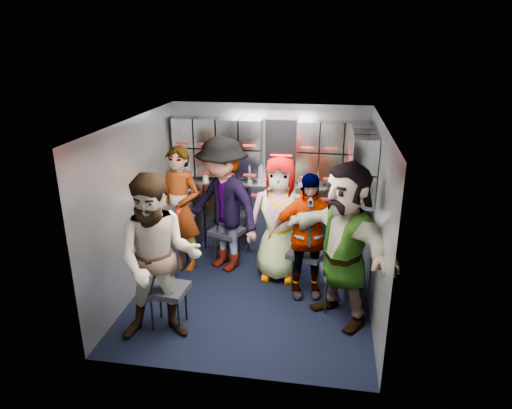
% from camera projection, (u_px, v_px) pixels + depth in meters
% --- Properties ---
extents(floor, '(3.00, 3.00, 0.00)m').
position_uv_depth(floor, '(252.00, 292.00, 5.63)').
color(floor, black).
rests_on(floor, ground).
extents(wall_back, '(2.80, 0.04, 2.10)m').
position_uv_depth(wall_back, '(269.00, 176.00, 6.66)').
color(wall_back, gray).
rests_on(wall_back, ground).
extents(wall_left, '(0.04, 3.00, 2.10)m').
position_uv_depth(wall_left, '(137.00, 206.00, 5.48)').
color(wall_left, gray).
rests_on(wall_left, ground).
extents(wall_right, '(0.04, 3.00, 2.10)m').
position_uv_depth(wall_right, '(376.00, 220.00, 5.06)').
color(wall_right, gray).
rests_on(wall_right, ground).
extents(ceiling, '(2.80, 3.00, 0.02)m').
position_uv_depth(ceiling, '(252.00, 122.00, 4.91)').
color(ceiling, silver).
rests_on(ceiling, wall_back).
extents(cart_bank_back, '(2.68, 0.38, 0.99)m').
position_uv_depth(cart_bank_back, '(267.00, 217.00, 6.66)').
color(cart_bank_back, '#9196A0').
rests_on(cart_bank_back, ground).
extents(cart_bank_left, '(0.38, 0.76, 0.99)m').
position_uv_depth(cart_bank_left, '(173.00, 231.00, 6.16)').
color(cart_bank_left, '#9196A0').
rests_on(cart_bank_left, ground).
extents(counter, '(2.68, 0.42, 0.03)m').
position_uv_depth(counter, '(267.00, 183.00, 6.48)').
color(counter, silver).
rests_on(counter, cart_bank_back).
extents(locker_bank_back, '(2.68, 0.28, 0.82)m').
position_uv_depth(locker_bank_back, '(268.00, 149.00, 6.37)').
color(locker_bank_back, '#9196A0').
rests_on(locker_bank_back, wall_back).
extents(locker_bank_right, '(0.28, 1.00, 0.82)m').
position_uv_depth(locker_bank_right, '(362.00, 165.00, 5.58)').
color(locker_bank_right, '#9196A0').
rests_on(locker_bank_right, wall_right).
extents(right_cabinet, '(0.28, 1.20, 1.00)m').
position_uv_depth(right_cabinet, '(356.00, 242.00, 5.83)').
color(right_cabinet, '#9196A0').
rests_on(right_cabinet, ground).
extents(coffee_niche, '(0.46, 0.16, 0.84)m').
position_uv_depth(coffee_niche, '(281.00, 150.00, 6.41)').
color(coffee_niche, black).
rests_on(coffee_niche, wall_back).
extents(red_latch_strip, '(2.60, 0.02, 0.03)m').
position_uv_depth(red_latch_strip, '(265.00, 196.00, 6.34)').
color(red_latch_strip, '#A21715').
rests_on(red_latch_strip, cart_bank_back).
extents(jump_seat_near_left, '(0.42, 0.40, 0.47)m').
position_uv_depth(jump_seat_near_left, '(168.00, 292.00, 4.84)').
color(jump_seat_near_left, black).
rests_on(jump_seat_near_left, ground).
extents(jump_seat_mid_left, '(0.51, 0.50, 0.48)m').
position_uv_depth(jump_seat_mid_left, '(227.00, 233.00, 6.28)').
color(jump_seat_mid_left, black).
rests_on(jump_seat_mid_left, ground).
extents(jump_seat_center, '(0.44, 0.43, 0.42)m').
position_uv_depth(jump_seat_center, '(280.00, 245.00, 6.05)').
color(jump_seat_center, black).
rests_on(jump_seat_center, ground).
extents(jump_seat_mid_right, '(0.51, 0.49, 0.49)m').
position_uv_depth(jump_seat_mid_right, '(306.00, 255.00, 5.62)').
color(jump_seat_mid_right, black).
rests_on(jump_seat_mid_right, ground).
extents(jump_seat_near_right, '(0.49, 0.48, 0.50)m').
position_uv_depth(jump_seat_near_right, '(341.00, 274.00, 5.15)').
color(jump_seat_near_right, black).
rests_on(jump_seat_near_right, ground).
extents(attendant_standing, '(0.70, 0.56, 1.67)m').
position_uv_depth(attendant_standing, '(180.00, 209.00, 5.99)').
color(attendant_standing, black).
rests_on(attendant_standing, ground).
extents(attendant_arc_a, '(1.00, 0.86, 1.77)m').
position_uv_depth(attendant_arc_a, '(159.00, 260.00, 4.51)').
color(attendant_arc_a, black).
rests_on(attendant_arc_a, ground).
extents(attendant_arc_b, '(1.34, 1.17, 1.80)m').
position_uv_depth(attendant_arc_b, '(223.00, 205.00, 5.94)').
color(attendant_arc_b, black).
rests_on(attendant_arc_b, ground).
extents(attendant_arc_c, '(0.79, 0.52, 1.61)m').
position_uv_depth(attendant_arc_c, '(279.00, 219.00, 5.73)').
color(attendant_arc_c, black).
rests_on(attendant_arc_c, ground).
extents(attendant_arc_d, '(0.95, 0.53, 1.54)m').
position_uv_depth(attendant_arc_d, '(307.00, 236.00, 5.34)').
color(attendant_arc_d, black).
rests_on(attendant_arc_d, ground).
extents(attendant_arc_e, '(1.53, 1.59, 1.80)m').
position_uv_depth(attendant_arc_e, '(344.00, 244.00, 4.82)').
color(attendant_arc_e, black).
rests_on(attendant_arc_e, ground).
extents(bottle_left, '(0.07, 0.07, 0.25)m').
position_uv_depth(bottle_left, '(250.00, 174.00, 6.42)').
color(bottle_left, white).
rests_on(bottle_left, counter).
extents(bottle_mid, '(0.07, 0.07, 0.24)m').
position_uv_depth(bottle_mid, '(260.00, 174.00, 6.40)').
color(bottle_mid, white).
rests_on(bottle_mid, counter).
extents(bottle_right, '(0.06, 0.06, 0.24)m').
position_uv_depth(bottle_right, '(300.00, 176.00, 6.31)').
color(bottle_right, white).
rests_on(bottle_right, counter).
extents(cup_left, '(0.08, 0.08, 0.09)m').
position_uv_depth(cup_left, '(206.00, 177.00, 6.54)').
color(cup_left, '#C7B58C').
rests_on(cup_left, counter).
extents(cup_right, '(0.09, 0.09, 0.11)m').
position_uv_depth(cup_right, '(341.00, 183.00, 6.24)').
color(cup_right, '#C7B58C').
rests_on(cup_right, counter).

